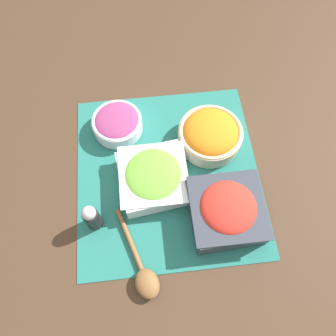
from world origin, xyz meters
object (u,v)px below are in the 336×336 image
Objects in this scene: onion_bowl at (117,123)px; tomato_bowl at (227,210)px; wooden_spoon at (144,275)px; pepper_shaker at (92,217)px; carrot_bowl at (210,134)px; lettuce_bowl at (154,177)px.

tomato_bowl reaches higher than onion_bowl.
onion_bowl reaches higher than wooden_spoon.
carrot_bowl is at bearing -57.76° from pepper_shaker.
pepper_shaker is (-0.19, 0.31, 0.01)m from carrot_bowl.
lettuce_bowl is at bearing -154.13° from onion_bowl.
tomato_bowl is (-0.11, -0.16, 0.01)m from lettuce_bowl.
carrot_bowl is (0.10, -0.16, 0.00)m from lettuce_bowl.
pepper_shaker reaches higher than onion_bowl.
pepper_shaker is at bearing 165.47° from onion_bowl.
tomato_bowl is (-0.28, -0.24, 0.01)m from onion_bowl.
carrot_bowl is 0.36m from pepper_shaker.
lettuce_bowl is 1.36× the size of onion_bowl.
lettuce_bowl is 0.19m from tomato_bowl.
onion_bowl is 0.76× the size of tomato_bowl.
wooden_spoon is at bearing -174.37° from onion_bowl.
onion_bowl is at bearing -14.53° from pepper_shaker.
tomato_bowl reaches higher than carrot_bowl.
pepper_shaker is at bearing 86.88° from tomato_bowl.
lettuce_bowl is 1.07× the size of carrot_bowl.
tomato_bowl is 0.24m from wooden_spoon.
wooden_spoon is at bearing -141.70° from pepper_shaker.
onion_bowl is 0.27m from pepper_shaker.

